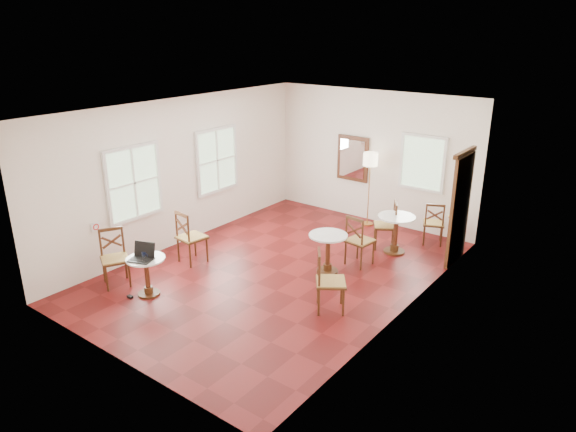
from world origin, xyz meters
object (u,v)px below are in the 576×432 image
Objects in this scene: chair_back_a at (434,223)px; laptop at (142,255)px; chair_mid_a at (359,241)px; chair_near_a at (191,237)px; water_glass at (144,259)px; floor_lamp at (370,164)px; chair_mid_b at (329,281)px; cafe_table_mid at (328,249)px; navy_mug at (145,254)px; cafe_table_near at (147,272)px; mouse at (152,258)px; chair_near_b at (115,258)px; chair_back_b at (386,225)px; power_adapter at (130,297)px; cafe_table_back at (396,230)px.

laptop reaches higher than chair_back_a.
chair_mid_a reaches higher than laptop.
chair_near_a reaches higher than chair_mid_a.
floor_lamp is at bearing 77.34° from water_glass.
chair_mid_b is at bearing -170.82° from chair_near_a.
cafe_table_mid is 0.74× the size of chair_mid_b.
navy_mug is (-2.27, -3.18, 0.23)m from chair_mid_a.
mouse is at bearing 24.12° from cafe_table_near.
floor_lamp is 3.65× the size of laptop.
floor_lamp reaches higher than chair_near_b.
laptop is at bearing -59.33° from chair_back_b.
floor_lamp reaches higher than cafe_table_mid.
chair_near_b is 0.79m from power_adapter.
laptop is 0.77m from power_adapter.
chair_mid_a reaches higher than chair_back_a.
chair_back_b is at bearing -124.38° from chair_near_a.
cafe_table_mid is at bearing -17.83° from chair_near_b.
water_glass is 0.78m from power_adapter.
chair_back_a is 6.17m from power_adapter.
chair_near_a is 1.04× the size of chair_mid_a.
chair_near_b is 5.29m from chair_back_b.
chair_mid_a is at bearing 73.36° from mouse.
chair_mid_b reaches higher than mouse.
power_adapter is at bearing -59.75° from chair_back_b.
power_adapter is (-0.16, -0.22, -0.73)m from laptop.
cafe_table_near is 0.69× the size of chair_back_b.
water_glass is (-2.15, -4.38, 0.25)m from chair_back_b.
cafe_table_back is 0.77× the size of chair_near_b.
chair_back_a is 5.85m from navy_mug.
cafe_table_back is at bearing 58.10° from navy_mug.
chair_back_a is at bearing -124.21° from chair_near_a.
cafe_table_mid reaches higher than mouse.
chair_back_b reaches higher than laptop.
mouse is (-1.83, -2.52, 0.23)m from cafe_table_mid.
cafe_table_mid is at bearing 45.05° from chair_back_a.
chair_back_a is at bearing -103.21° from chair_mid_a.
chair_near_a is 1.13× the size of chair_back_a.
cafe_table_mid is at bearing -42.29° from chair_back_b.
cafe_table_back is 0.77× the size of chair_mid_b.
water_glass is (-1.20, -5.33, -0.69)m from floor_lamp.
power_adapter is (-2.11, -2.84, -0.44)m from cafe_table_mid.
cafe_table_mid is 9.07× the size of mouse.
power_adapter is at bearing -120.91° from cafe_table_near.
water_glass is at bearing -40.96° from navy_mug.
chair_mid_b reaches higher than water_glass.
cafe_table_back is 0.46× the size of floor_lamp.
cafe_table_near is 5.46m from floor_lamp.
chair_near_a reaches higher than navy_mug.
chair_back_b is at bearing -26.87° from chair_mid_b.
chair_mid_b is at bearing -38.86° from chair_near_b.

